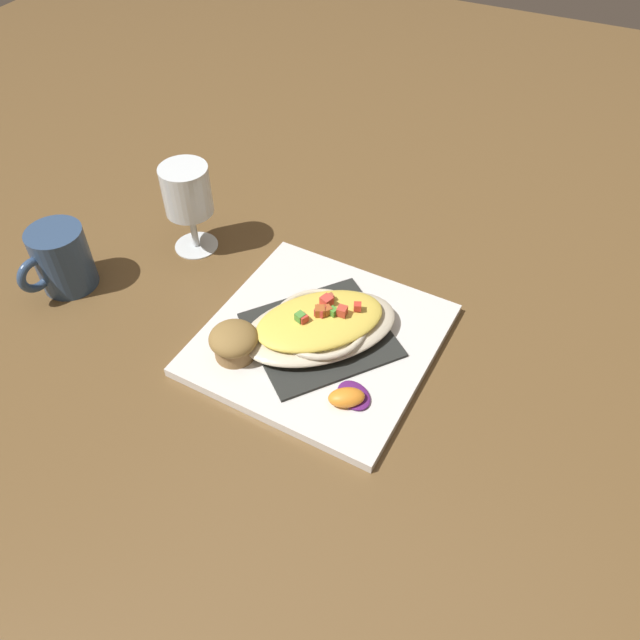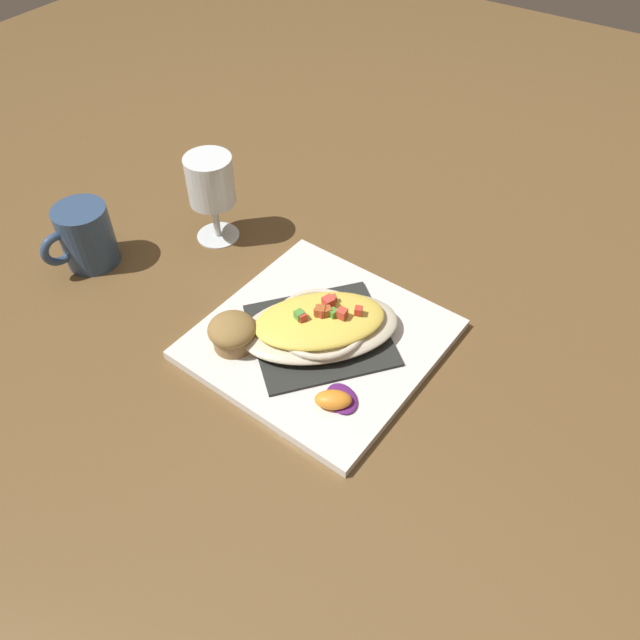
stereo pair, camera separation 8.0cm
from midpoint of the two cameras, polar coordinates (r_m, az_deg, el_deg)
The scene contains 8 objects.
ground_plane at distance 0.83m, azimuth -2.75°, elevation -2.23°, with size 2.60×2.60×0.00m, color brown.
square_plate at distance 0.82m, azimuth -2.77°, elevation -1.92°, with size 0.29×0.29×0.01m, color white.
folded_napkin at distance 0.82m, azimuth -2.79°, elevation -1.50°, with size 0.17×0.16×0.00m, color #282A27.
gratin_dish at distance 0.80m, azimuth -2.83°, elevation -0.55°, with size 0.23×0.23×0.05m.
muffin at distance 0.79m, azimuth -10.76°, elevation -2.11°, with size 0.06×0.06×0.04m.
orange_garnish at distance 0.74m, azimuth -0.43°, elevation -7.22°, with size 0.06×0.06×0.02m.
coffee_mug at distance 0.97m, azimuth -24.75°, elevation 4.77°, with size 0.08×0.11×0.09m.
stemmed_glass at distance 0.95m, azimuth -14.48°, elevation 10.91°, with size 0.07×0.07×0.14m.
Camera 1 is at (0.24, -0.50, 0.62)m, focal length 34.91 mm.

